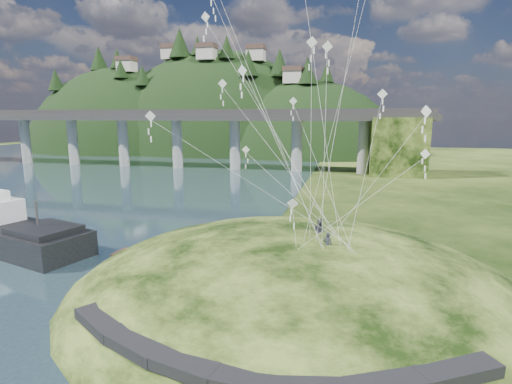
# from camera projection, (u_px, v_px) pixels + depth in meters

# --- Properties ---
(ground) EXTENTS (320.00, 320.00, 0.00)m
(ground) POSITION_uv_depth(u_px,v_px,m) (186.00, 296.00, 29.89)
(ground) COLOR black
(ground) RESTS_ON ground
(grass_hill) EXTENTS (36.00, 32.00, 13.00)m
(grass_hill) POSITION_uv_depth(u_px,v_px,m) (295.00, 314.00, 30.27)
(grass_hill) COLOR black
(grass_hill) RESTS_ON ground
(footpath) EXTENTS (22.29, 5.84, 0.83)m
(footpath) POSITION_uv_depth(u_px,v_px,m) (251.00, 361.00, 18.50)
(footpath) COLOR black
(footpath) RESTS_ON ground
(bridge) EXTENTS (160.00, 11.00, 15.00)m
(bridge) POSITION_uv_depth(u_px,v_px,m) (197.00, 130.00, 101.04)
(bridge) COLOR #2D2B2B
(bridge) RESTS_ON ground
(far_ridge) EXTENTS (153.00, 70.00, 94.50)m
(far_ridge) POSITION_uv_depth(u_px,v_px,m) (206.00, 169.00, 157.92)
(far_ridge) COLOR black
(far_ridge) RESTS_ON ground
(work_barge) EXTENTS (21.56, 11.15, 7.28)m
(work_barge) POSITION_uv_depth(u_px,v_px,m) (3.00, 229.00, 41.10)
(work_barge) COLOR black
(work_barge) RESTS_ON ground
(wooden_dock) EXTENTS (14.25, 3.60, 1.01)m
(wooden_dock) POSITION_uv_depth(u_px,v_px,m) (184.00, 261.00, 35.86)
(wooden_dock) COLOR #391F17
(wooden_dock) RESTS_ON ground
(kite_flyers) EXTENTS (1.65, 3.51, 1.96)m
(kite_flyers) POSITION_uv_depth(u_px,v_px,m) (321.00, 222.00, 28.33)
(kite_flyers) COLOR #272B35
(kite_flyers) RESTS_ON ground
(kite_swarm) EXTENTS (19.28, 12.97, 20.98)m
(kite_swarm) POSITION_uv_depth(u_px,v_px,m) (282.00, 48.00, 28.93)
(kite_swarm) COLOR white
(kite_swarm) RESTS_ON ground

